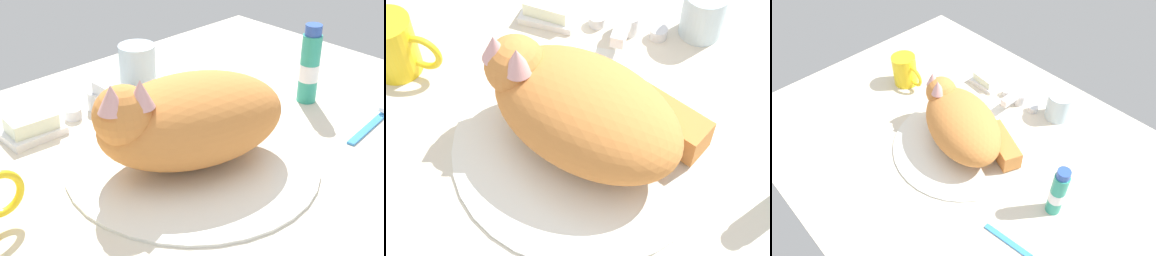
# 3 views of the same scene
# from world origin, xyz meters

# --- Properties ---
(ground_plane) EXTENTS (1.10, 0.83, 0.03)m
(ground_plane) POSITION_xyz_m (0.00, 0.00, -0.01)
(ground_plane) COLOR beige
(sink_basin) EXTENTS (0.36, 0.36, 0.01)m
(sink_basin) POSITION_xyz_m (0.00, 0.00, 0.00)
(sink_basin) COLOR silver
(sink_basin) RESTS_ON ground_plane
(faucet) EXTENTS (0.13, 0.09, 0.05)m
(faucet) POSITION_xyz_m (0.00, 0.22, 0.02)
(faucet) COLOR silver
(faucet) RESTS_ON ground_plane
(cat) EXTENTS (0.32, 0.24, 0.15)m
(cat) POSITION_xyz_m (-0.01, 0.01, 0.07)
(cat) COLOR #D17F3D
(cat) RESTS_ON sink_basin
(coffee_mug) EXTENTS (0.12, 0.07, 0.09)m
(coffee_mug) POSITION_xyz_m (-0.30, 0.05, 0.05)
(coffee_mug) COLOR yellow
(coffee_mug) RESTS_ON ground_plane
(rinse_cup) EXTENTS (0.07, 0.07, 0.08)m
(rinse_cup) POSITION_xyz_m (0.11, 0.26, 0.04)
(rinse_cup) COLOR silver
(rinse_cup) RESTS_ON ground_plane
(soap_dish) EXTENTS (0.09, 0.06, 0.01)m
(soap_dish) POSITION_xyz_m (-0.13, 0.23, 0.01)
(soap_dish) COLOR white
(soap_dish) RESTS_ON ground_plane
(soap_bar) EXTENTS (0.08, 0.05, 0.02)m
(soap_bar) POSITION_xyz_m (-0.13, 0.23, 0.02)
(soap_bar) COLOR silver
(soap_bar) RESTS_ON soap_dish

